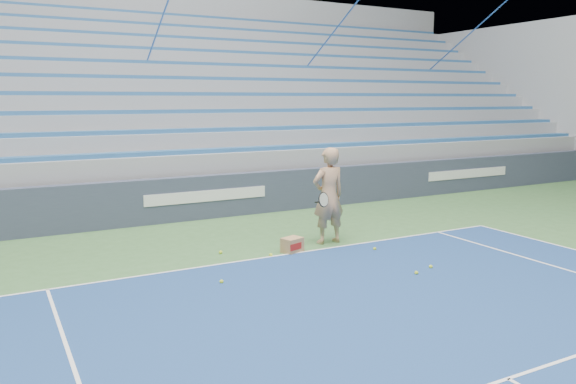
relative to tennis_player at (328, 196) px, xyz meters
name	(u,v)px	position (x,y,z in m)	size (l,w,h in m)	color
sponsor_barrier	(205,197)	(-1.42, 3.59, -0.46)	(30.00, 0.32, 1.10)	#363D52
bleachers	(145,118)	(-1.42, 9.30, 1.34)	(31.00, 9.15, 7.30)	#92959A
tennis_player	(328,196)	(0.00, 0.00, 0.00)	(0.98, 0.86, 2.02)	tan
ball_box	(292,245)	(-1.01, -0.28, -0.87)	(0.46, 0.41, 0.29)	#A67D50
tennis_ball_0	(416,273)	(0.18, -2.58, -0.98)	(0.07, 0.07, 0.07)	#CAE32E
tennis_ball_1	(431,267)	(0.65, -2.42, -0.98)	(0.07, 0.07, 0.07)	#CAE32E
tennis_ball_2	(222,282)	(-2.97, -1.42, -0.98)	(0.07, 0.07, 0.07)	#CAE32E
tennis_ball_3	(375,249)	(0.51, -0.96, -0.98)	(0.07, 0.07, 0.07)	#CAE32E
tennis_ball_4	(271,255)	(-1.54, -0.37, -0.98)	(0.07, 0.07, 0.07)	#CAE32E
tennis_ball_5	(221,252)	(-2.32, 0.27, -0.98)	(0.07, 0.07, 0.07)	#CAE32E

